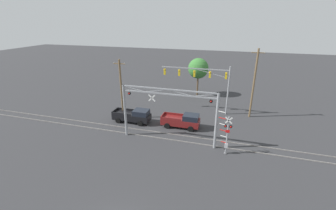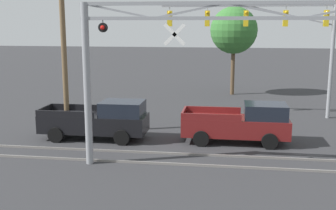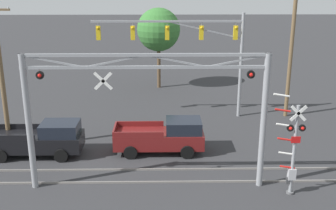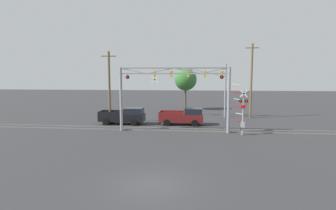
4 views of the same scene
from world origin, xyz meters
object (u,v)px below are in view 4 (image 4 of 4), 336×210
(crossing_gantry, at_px, (174,91))
(traffic_signal_span, at_px, (203,80))
(pickup_truck_lead, at_px, (183,117))
(utility_pole_left, at_px, (109,86))
(crossing_signal_mast, at_px, (242,114))
(utility_pole_right, at_px, (251,80))
(pickup_truck_following, at_px, (124,116))
(background_tree_beyond_span, at_px, (186,80))

(crossing_gantry, height_order, traffic_signal_span, traffic_signal_span)
(pickup_truck_lead, relative_size, utility_pole_left, 0.59)
(crossing_signal_mast, relative_size, utility_pole_left, 0.57)
(utility_pole_left, relative_size, utility_pole_right, 0.86)
(crossing_gantry, distance_m, utility_pole_right, 14.56)
(pickup_truck_following, relative_size, utility_pole_right, 0.53)
(traffic_signal_span, height_order, background_tree_beyond_span, traffic_signal_span)
(crossing_gantry, relative_size, background_tree_beyond_span, 1.59)
(utility_pole_left, relative_size, background_tree_beyond_span, 1.23)
(crossing_gantry, relative_size, pickup_truck_lead, 2.20)
(crossing_signal_mast, distance_m, pickup_truck_lead, 7.96)
(crossing_gantry, bearing_deg, background_tree_beyond_span, 88.50)
(pickup_truck_lead, relative_size, background_tree_beyond_span, 0.73)
(crossing_signal_mast, xyz_separation_m, utility_pole_right, (3.08, 11.43, 3.17))
(pickup_truck_lead, bearing_deg, utility_pole_left, 177.00)
(crossing_signal_mast, bearing_deg, utility_pole_right, 74.92)
(pickup_truck_lead, bearing_deg, traffic_signal_span, 68.67)
(pickup_truck_lead, bearing_deg, utility_pole_right, 35.00)
(traffic_signal_span, distance_m, utility_pole_right, 6.63)
(traffic_signal_span, xyz_separation_m, background_tree_beyond_span, (-2.85, 8.16, -0.10))
(utility_pole_right, height_order, background_tree_beyond_span, utility_pole_right)
(utility_pole_right, bearing_deg, pickup_truck_following, -157.56)
(background_tree_beyond_span, bearing_deg, crossing_signal_mast, -71.94)
(crossing_signal_mast, height_order, pickup_truck_lead, crossing_signal_mast)
(crossing_gantry, bearing_deg, traffic_signal_span, 72.47)
(crossing_signal_mast, height_order, utility_pole_right, utility_pole_right)
(crossing_signal_mast, relative_size, background_tree_beyond_span, 0.70)
(pickup_truck_lead, xyz_separation_m, pickup_truck_following, (-7.20, -0.35, 0.00))
(traffic_signal_span, distance_m, utility_pole_left, 13.22)
(crossing_signal_mast, distance_m, pickup_truck_following, 14.10)
(utility_pole_left, xyz_separation_m, background_tree_beyond_span, (8.94, 14.09, 0.70))
(utility_pole_right, bearing_deg, background_tree_beyond_span, 139.18)
(crossing_gantry, distance_m, utility_pole_left, 9.65)
(pickup_truck_following, xyz_separation_m, utility_pole_right, (16.33, 6.74, 4.32))
(utility_pole_left, bearing_deg, pickup_truck_lead, -3.00)
(pickup_truck_lead, relative_size, pickup_truck_following, 0.96)
(utility_pole_right, bearing_deg, pickup_truck_lead, -145.00)
(background_tree_beyond_span, bearing_deg, utility_pole_left, -122.39)
(utility_pole_left, bearing_deg, pickup_truck_following, -21.94)
(crossing_signal_mast, xyz_separation_m, utility_pole_left, (-15.33, 5.53, 2.44))
(crossing_gantry, bearing_deg, utility_pole_left, 151.14)
(background_tree_beyond_span, bearing_deg, crossing_gantry, -91.50)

